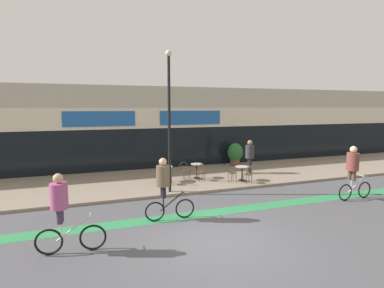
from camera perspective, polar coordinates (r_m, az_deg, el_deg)
name	(u,v)px	position (r m, az deg, el deg)	size (l,w,h in m)	color
ground_plane	(218,241)	(8.93, 4.92, -17.99)	(120.00, 120.00, 0.00)	#4C4C51
sidewalk_slab	(159,180)	(15.44, -6.29, -6.89)	(40.00, 5.50, 0.12)	gray
storefront_facade	(142,127)	(19.65, -9.52, 3.22)	(40.00, 4.06, 4.98)	#B2A899
bike_lane_stripe	(192,215)	(10.79, 0.03, -13.39)	(36.00, 0.70, 0.01)	#2D844C
bistro_table_0	(165,171)	(14.76, -5.24, -5.08)	(0.78, 0.78, 0.77)	black
bistro_table_1	(197,168)	(15.46, 0.91, -4.60)	(0.62, 0.62, 0.75)	black
bistro_table_2	(242,170)	(15.16, 9.53, -4.99)	(0.69, 0.69, 0.72)	black
cafe_chair_0_near	(168,174)	(14.17, -4.58, -5.74)	(0.45, 0.60, 0.90)	#4C3823
cafe_chair_1_near	(201,171)	(14.89, 1.77, -5.09)	(0.42, 0.58, 0.90)	#4C3823
cafe_chair_1_side	(185,169)	(15.26, -1.30, -4.79)	(0.58, 0.41, 0.90)	#4C3823
cafe_chair_2_near	(248,173)	(14.63, 10.71, -5.44)	(0.41, 0.58, 0.90)	#4C3823
cafe_chair_2_side	(231,171)	(14.86, 7.42, -5.17)	(0.59, 0.43, 0.90)	#4C3823
planter_pot	(235,153)	(19.03, 8.22, -1.80)	(0.96, 0.96, 1.39)	brown
lamp_post	(169,113)	(12.68, -4.37, 5.90)	(0.26, 0.26, 5.98)	black
cyclist_0	(62,208)	(8.48, -23.47, -11.11)	(1.77, 0.53, 2.12)	black
cyclist_1	(353,168)	(13.78, 28.36, -4.06)	(1.75, 0.51, 2.22)	black
cyclist_2	(165,184)	(10.02, -5.23, -7.58)	(1.70, 0.49, 2.12)	black
pedestrian_near_end	(250,154)	(16.76, 10.93, -1.82)	(0.56, 0.56, 1.85)	black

